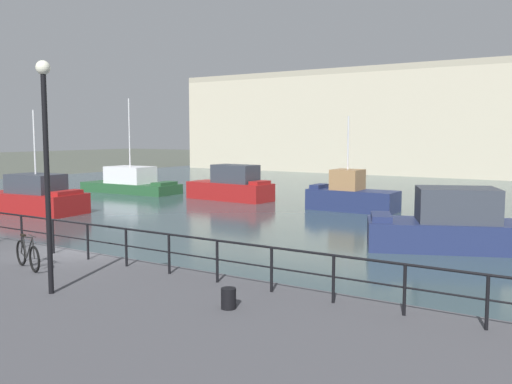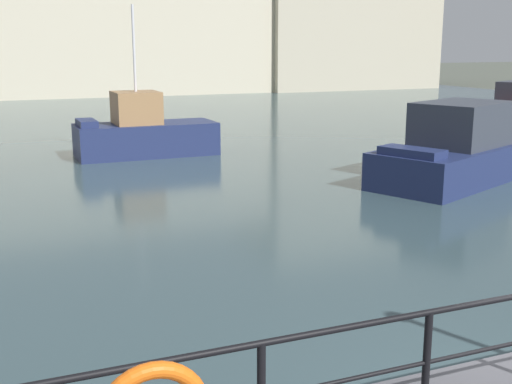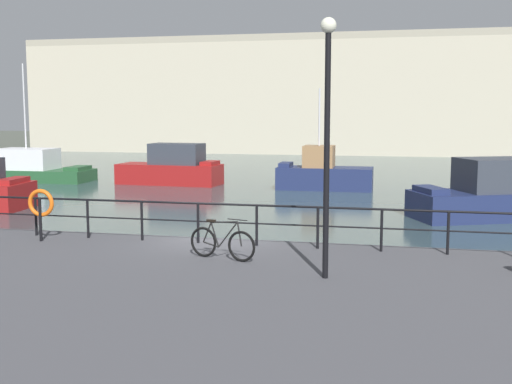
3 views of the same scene
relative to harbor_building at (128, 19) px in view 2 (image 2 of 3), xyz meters
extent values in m
cube|color=#33474C|center=(-7.54, -26.41, -6.50)|extent=(80.00, 60.00, 0.01)
cube|color=#C1B79E|center=(-7.54, 0.01, -0.68)|extent=(72.89, 14.57, 11.65)
cube|color=#B2A891|center=(20.15, 0.01, 1.77)|extent=(17.50, 16.02, 16.55)
cube|color=navy|center=(1.00, -44.99, -5.92)|extent=(7.15, 5.09, 1.14)
cube|color=#333842|center=(1.18, -44.92, -4.66)|extent=(3.72, 3.27, 1.38)
cube|color=navy|center=(-1.55, -46.10, -5.23)|extent=(1.48, 2.04, 0.24)
cube|color=navy|center=(-7.05, -36.32, -5.86)|extent=(5.44, 2.22, 1.27)
cube|color=#997047|center=(-7.40, -36.32, -4.60)|extent=(1.74, 1.73, 1.24)
cube|color=navy|center=(-9.32, -36.35, -5.10)|extent=(0.67, 1.51, 0.24)
cylinder|color=silver|center=(-7.40, -36.32, -2.36)|extent=(0.10, 0.10, 3.25)
cylinder|color=black|center=(-9.45, -57.36, -4.96)|extent=(0.07, 0.07, 1.05)
camera|label=1|loc=(6.73, -68.35, -1.82)|focal=39.74mm
camera|label=2|loc=(-12.85, -61.67, -2.17)|focal=46.08mm
camera|label=3|loc=(-2.66, -73.40, -2.06)|focal=45.64mm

